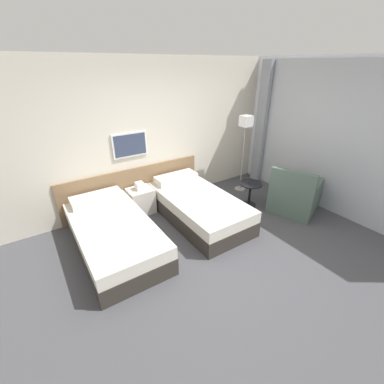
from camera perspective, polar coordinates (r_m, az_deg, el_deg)
The scene contains 9 objects.
ground_plane at distance 4.03m, azimuth 5.89°, elevation -12.99°, with size 16.00×16.00×0.00m, color #47474C.
wall_headboard at distance 4.98m, azimuth -8.79°, elevation 11.71°, with size 10.00×0.10×2.70m.
wall_window at distance 5.27m, azimuth 30.53°, elevation 9.65°, with size 0.21×4.50×2.70m.
bed_near_door at distance 4.12m, azimuth -16.99°, elevation -8.98°, with size 1.04×2.03×0.59m.
bed_near_window at distance 4.66m, azimuth 1.23°, elevation -3.17°, with size 1.04×2.03×0.59m.
nightstand at distance 4.93m, azimuth -11.27°, elevation -1.84°, with size 0.45×0.40×0.62m.
floor_lamp at distance 5.49m, azimuth 11.77°, elevation 13.18°, with size 0.24×0.24×1.63m.
side_table at distance 5.16m, azimuth 12.80°, elevation 0.48°, with size 0.45×0.45×0.48m.
armchair at distance 5.25m, azimuth 21.76°, elevation -0.93°, with size 1.06×1.02×0.92m.
Camera 1 is at (-2.04, -2.34, 2.56)m, focal length 24.00 mm.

